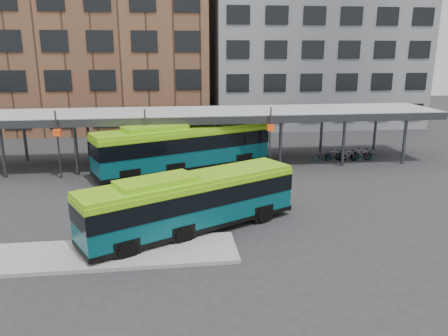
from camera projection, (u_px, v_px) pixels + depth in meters
ground at (198, 225)px, 22.65m from camera, size 120.00×120.00×0.00m
boarding_island at (78, 256)px, 19.08m from camera, size 14.00×3.00×0.18m
canopy at (185, 115)px, 33.94m from camera, size 40.00×6.53×4.80m
building_brick at (88, 29)px, 49.17m from camera, size 26.00×14.00×22.00m
building_grey at (311, 39)px, 52.61m from camera, size 24.00×14.00×20.00m
bus_front at (191, 201)px, 21.43m from camera, size 11.00×7.22×3.08m
bus_rear at (183, 147)px, 32.09m from camera, size 13.30×7.74×3.65m
pedestrian at (125, 228)px, 19.33m from camera, size 0.79×0.82×1.89m
bike_rack at (345, 155)px, 35.70m from camera, size 5.19×1.37×1.03m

